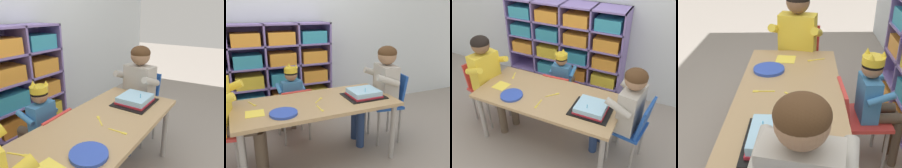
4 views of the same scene
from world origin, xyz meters
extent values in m
cube|color=#7F6BB2|center=(0.10, 1.01, 0.62)|extent=(0.02, 0.34, 1.23)
cube|color=#7F6BB2|center=(0.50, 1.01, 0.62)|extent=(0.02, 0.34, 1.23)
cube|color=orange|center=(-0.09, 0.99, 0.09)|extent=(0.31, 0.27, 0.14)
cube|color=orange|center=(0.30, 0.99, 0.09)|extent=(0.31, 0.27, 0.14)
cube|color=orange|center=(-0.09, 0.99, 0.33)|extent=(0.31, 0.27, 0.14)
cube|color=yellow|center=(0.30, 0.99, 0.33)|extent=(0.31, 0.27, 0.14)
cube|color=teal|center=(-0.09, 0.99, 0.58)|extent=(0.31, 0.27, 0.14)
cube|color=orange|center=(0.30, 0.99, 0.58)|extent=(0.31, 0.27, 0.14)
cube|color=orange|center=(-0.09, 0.99, 0.82)|extent=(0.31, 0.27, 0.14)
cube|color=orange|center=(0.30, 0.99, 0.82)|extent=(0.31, 0.27, 0.14)
cube|color=teal|center=(0.30, 0.99, 1.06)|extent=(0.31, 0.27, 0.14)
cube|color=tan|center=(0.00, 0.00, 0.57)|extent=(1.44, 0.66, 0.03)
cylinder|color=#9E9993|center=(0.66, -0.27, 0.28)|extent=(0.05, 0.05, 0.55)
cylinder|color=#9E9993|center=(0.66, 0.27, 0.28)|extent=(0.05, 0.05, 0.55)
cube|color=red|center=(-0.10, 0.50, 0.36)|extent=(0.35, 0.34, 0.03)
cube|color=red|center=(-0.09, 0.35, 0.48)|extent=(0.31, 0.07, 0.23)
cylinder|color=gray|center=(0.03, 0.63, 0.17)|extent=(0.02, 0.02, 0.34)
cylinder|color=gray|center=(-0.24, 0.62, 0.17)|extent=(0.02, 0.02, 0.34)
cylinder|color=gray|center=(0.05, 0.38, 0.17)|extent=(0.02, 0.02, 0.34)
cube|color=#3D7FBC|center=(-0.10, 0.51, 0.51)|extent=(0.22, 0.12, 0.29)
sphere|color=#997051|center=(-0.10, 0.51, 0.73)|extent=(0.13, 0.13, 0.13)
ellipsoid|color=black|center=(-0.10, 0.51, 0.75)|extent=(0.14, 0.14, 0.10)
cylinder|color=yellow|center=(-0.10, 0.51, 0.78)|extent=(0.14, 0.14, 0.05)
cone|color=yellow|center=(-0.10, 0.57, 0.82)|extent=(0.04, 0.04, 0.04)
cone|color=yellow|center=(-0.04, 0.48, 0.82)|extent=(0.04, 0.04, 0.04)
cone|color=yellow|center=(-0.15, 0.48, 0.82)|extent=(0.04, 0.04, 0.04)
cylinder|color=brown|center=(-0.04, 0.62, 0.39)|extent=(0.08, 0.21, 0.07)
cylinder|color=brown|center=(-0.17, 0.61, 0.39)|extent=(0.08, 0.21, 0.07)
cylinder|color=brown|center=(-0.05, 0.72, 0.18)|extent=(0.06, 0.06, 0.36)
cylinder|color=brown|center=(-0.17, 0.71, 0.18)|extent=(0.06, 0.06, 0.36)
cylinder|color=#3D7FBC|center=(0.03, 0.56, 0.57)|extent=(0.06, 0.18, 0.10)
cylinder|color=#3D7FBC|center=(-0.22, 0.54, 0.57)|extent=(0.06, 0.18, 0.10)
cube|color=#1E4CA8|center=(0.80, 0.08, 0.41)|extent=(0.35, 0.37, 0.03)
cube|color=#1E4CA8|center=(0.94, 0.06, 0.58)|extent=(0.11, 0.31, 0.32)
cylinder|color=gray|center=(0.70, 0.23, 0.20)|extent=(0.02, 0.02, 0.40)
cylinder|color=gray|center=(0.66, -0.03, 0.20)|extent=(0.02, 0.02, 0.40)
cylinder|color=gray|center=(0.94, 0.19, 0.20)|extent=(0.02, 0.02, 0.40)
cylinder|color=gray|center=(0.90, -0.07, 0.20)|extent=(0.02, 0.02, 0.40)
cube|color=#B2ADA3|center=(0.80, 0.08, 0.63)|extent=(0.21, 0.32, 0.42)
sphere|color=#997051|center=(0.80, 0.08, 0.94)|extent=(0.19, 0.19, 0.19)
ellipsoid|color=#472D19|center=(0.80, 0.08, 0.97)|extent=(0.19, 0.19, 0.14)
cylinder|color=navy|center=(0.66, 0.19, 0.45)|extent=(0.31, 0.15, 0.10)
cylinder|color=navy|center=(0.64, 0.01, 0.45)|extent=(0.31, 0.15, 0.10)
cylinder|color=navy|center=(0.52, 0.22, 0.21)|extent=(0.08, 0.08, 0.42)
cylinder|color=navy|center=(0.49, 0.04, 0.21)|extent=(0.08, 0.08, 0.42)
cylinder|color=#B2ADA3|center=(0.77, 0.26, 0.72)|extent=(0.25, 0.10, 0.14)
cylinder|color=#B2ADA3|center=(0.71, -0.08, 0.72)|extent=(0.25, 0.10, 0.14)
cube|color=black|center=(0.47, -0.04, 0.59)|extent=(0.37, 0.31, 0.01)
cube|color=#9ED1EF|center=(0.47, -0.04, 0.62)|extent=(0.27, 0.25, 0.06)
cube|color=red|center=(0.47, -0.04, 0.60)|extent=(0.28, 0.26, 0.02)
cylinder|color=#4CB2E5|center=(0.45, -0.10, 0.67)|extent=(0.01, 0.01, 0.04)
cylinder|color=blue|center=(-0.32, -0.16, 0.60)|extent=(0.22, 0.22, 0.02)
cube|color=yellow|center=(0.02, 0.01, 0.59)|extent=(0.08, 0.09, 0.00)
cube|color=yellow|center=(0.07, 0.07, 0.59)|extent=(0.04, 0.04, 0.00)
cube|color=yellow|center=(-0.54, 0.20, 0.59)|extent=(0.04, 0.10, 0.00)
cube|color=yellow|center=(-0.51, 0.13, 0.59)|extent=(0.03, 0.04, 0.00)
cube|color=yellow|center=(-0.02, -0.14, 0.59)|extent=(0.02, 0.10, 0.00)
cube|color=yellow|center=(-0.02, -0.21, 0.59)|extent=(0.02, 0.04, 0.00)
camera|label=1|loc=(-1.09, -0.81, 1.34)|focal=34.31mm
camera|label=2|loc=(-0.66, -1.99, 1.38)|focal=39.83mm
camera|label=3|loc=(1.01, -1.79, 2.03)|focal=40.48mm
camera|label=4|loc=(1.59, 0.08, 1.50)|focal=47.89mm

